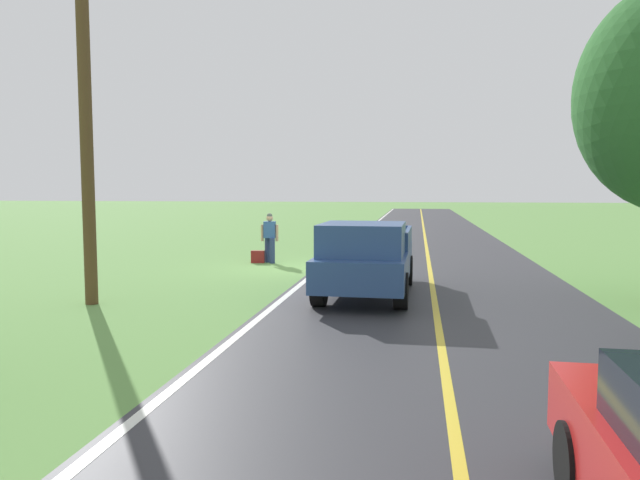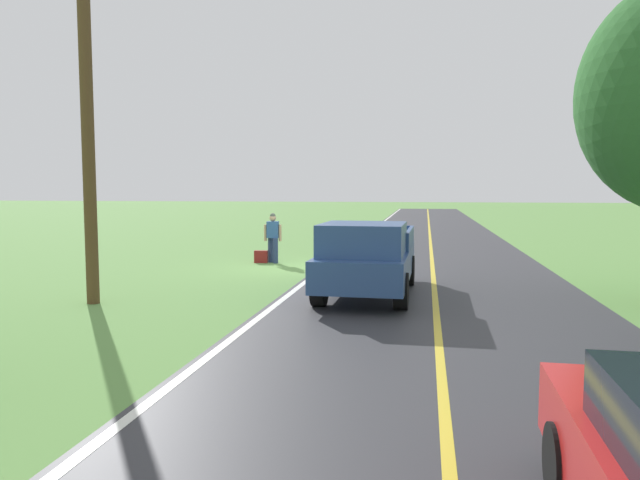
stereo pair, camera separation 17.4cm
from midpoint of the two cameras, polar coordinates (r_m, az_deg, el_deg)
ground_plane at (r=19.55m, az=-2.33°, el=-2.68°), size 200.00×200.00×0.00m
road_surface at (r=19.10m, az=11.07°, el=-2.95°), size 7.41×120.00×0.00m
lane_edge_line at (r=19.36m, az=0.57°, el=-2.74°), size 0.16×117.60×0.00m
lane_centre_line at (r=19.10m, az=11.07°, el=-2.94°), size 0.14×117.60×0.00m
hitchhiker_walking at (r=20.83m, az=-4.31°, el=0.49°), size 0.62×0.51×1.75m
suitcase_carried at (r=20.90m, az=-5.47°, el=-1.61°), size 0.47×0.24×0.43m
pickup_truck_passing at (r=14.30m, az=4.94°, el=-1.60°), size 2.18×5.44×1.82m
utility_pole_roadside at (r=14.25m, az=-21.15°, el=9.86°), size 0.28×0.28×7.79m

